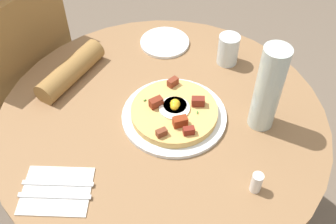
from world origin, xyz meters
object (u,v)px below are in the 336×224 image
at_px(dining_table, 162,150).
at_px(person_seated, 25,92).
at_px(bread_plate, 165,42).
at_px(salt_shaker, 257,182).
at_px(pizza_plate, 174,116).
at_px(breakfast_pizza, 174,111).
at_px(water_glass, 228,50).
at_px(water_bottle, 268,89).
at_px(fork, 55,196).
at_px(knife, 58,183).

distance_m(dining_table, person_seated, 0.61).
xyz_separation_m(bread_plate, salt_shaker, (0.39, 0.50, 0.02)).
xyz_separation_m(dining_table, person_seated, (0.01, -0.61, -0.03)).
bearing_deg(pizza_plate, bread_plate, -144.37).
bearing_deg(salt_shaker, pizza_plate, -109.76).
distance_m(pizza_plate, salt_shaker, 0.31).
relative_size(person_seated, breakfast_pizza, 4.55).
bearing_deg(water_glass, breakfast_pizza, -4.58).
distance_m(breakfast_pizza, bread_plate, 0.35).
bearing_deg(pizza_plate, water_bottle, 116.28).
xyz_separation_m(pizza_plate, fork, (0.38, -0.12, 0.00)).
relative_size(fork, salt_shaker, 3.00).
relative_size(breakfast_pizza, water_glass, 2.45).
bearing_deg(breakfast_pizza, water_glass, 175.42).
bearing_deg(dining_table, knife, -17.25).
xyz_separation_m(bread_plate, water_bottle, (0.17, 0.42, 0.13)).
distance_m(bread_plate, water_glass, 0.23).
bearing_deg(water_glass, dining_table, -10.28).
xyz_separation_m(pizza_plate, water_glass, (-0.30, 0.03, 0.04)).
relative_size(dining_table, salt_shaker, 16.06).
relative_size(breakfast_pizza, fork, 1.38).
bearing_deg(salt_shaker, knife, -60.66).
bearing_deg(person_seated, fork, 55.84).
height_order(breakfast_pizza, water_glass, water_glass).
bearing_deg(dining_table, salt_shaker, 74.51).
bearing_deg(person_seated, dining_table, 90.93).
bearing_deg(bread_plate, person_seated, -55.02).
distance_m(fork, knife, 0.04).
bearing_deg(bread_plate, dining_table, 29.68).
bearing_deg(salt_shaker, breakfast_pizza, -109.77).
distance_m(person_seated, breakfast_pizza, 0.68).
bearing_deg(water_bottle, pizza_plate, -63.72).
distance_m(knife, salt_shaker, 0.49).
bearing_deg(dining_table, fork, -13.27).
distance_m(pizza_plate, fork, 0.40).
xyz_separation_m(bread_plate, fork, (0.66, 0.08, 0.00)).
bearing_deg(bread_plate, fork, 7.19).
relative_size(pizza_plate, bread_plate, 1.78).
bearing_deg(knife, dining_table, 44.10).
distance_m(pizza_plate, bread_plate, 0.35).
bearing_deg(knife, water_bottle, 23.32).
xyz_separation_m(person_seated, fork, (0.35, 0.52, 0.20)).
bearing_deg(person_seated, water_glass, 116.31).
xyz_separation_m(person_seated, water_bottle, (-0.13, 0.86, 0.33)).
bearing_deg(knife, salt_shaker, 0.69).
relative_size(water_bottle, salt_shaker, 4.43).
bearing_deg(fork, salt_shaker, 4.87).
height_order(dining_table, knife, knife).
bearing_deg(bread_plate, pizza_plate, 35.63).
bearing_deg(water_glass, pizza_plate, -4.73).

